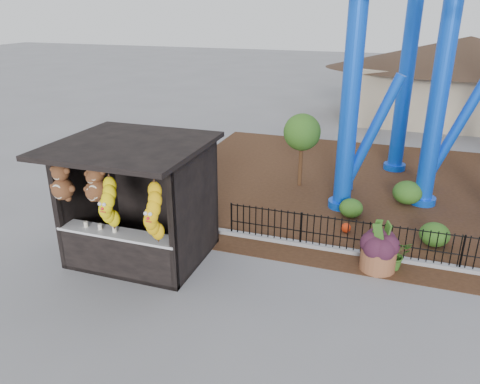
% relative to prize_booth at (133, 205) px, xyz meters
% --- Properties ---
extents(ground, '(120.00, 120.00, 0.00)m').
position_rel_prize_booth_xyz_m(ground, '(3.02, -0.88, -1.55)').
color(ground, slate).
rests_on(ground, ground).
extents(mulch_bed, '(18.00, 12.00, 0.02)m').
position_rel_prize_booth_xyz_m(mulch_bed, '(7.02, 7.12, -1.54)').
color(mulch_bed, '#331E11').
rests_on(mulch_bed, ground).
extents(curb, '(18.00, 0.18, 0.12)m').
position_rel_prize_booth_xyz_m(curb, '(7.02, 2.12, -1.49)').
color(curb, gray).
rests_on(curb, ground).
extents(prize_booth, '(3.50, 3.40, 3.12)m').
position_rel_prize_booth_xyz_m(prize_booth, '(0.00, 0.00, 0.00)').
color(prize_booth, black).
rests_on(prize_booth, ground).
extents(picket_fence, '(12.20, 0.06, 1.00)m').
position_rel_prize_booth_xyz_m(picket_fence, '(7.92, 2.12, -1.05)').
color(picket_fence, black).
rests_on(picket_fence, ground).
extents(terracotta_planter, '(1.15, 1.15, 0.57)m').
position_rel_prize_booth_xyz_m(terracotta_planter, '(5.89, 1.55, -1.26)').
color(terracotta_planter, brown).
rests_on(terracotta_planter, ground).
extents(planter_foliage, '(0.70, 0.70, 0.64)m').
position_rel_prize_booth_xyz_m(planter_foliage, '(5.89, 1.55, -0.66)').
color(planter_foliage, '#301322').
rests_on(planter_foliage, terracotta_planter).
extents(potted_plant, '(0.92, 0.87, 0.81)m').
position_rel_prize_booth_xyz_m(potted_plant, '(6.27, 1.73, -1.14)').
color(potted_plant, '#1C5B1A').
rests_on(potted_plant, ground).
extents(landscaping, '(8.24, 3.69, 0.76)m').
position_rel_prize_booth_xyz_m(landscaping, '(7.58, 4.92, -1.22)').
color(landscaping, '#2A5218').
rests_on(landscaping, mulch_bed).
extents(pavilion, '(15.00, 15.00, 4.80)m').
position_rel_prize_booth_xyz_m(pavilion, '(9.02, 19.12, 1.52)').
color(pavilion, '#BFAD8C').
rests_on(pavilion, ground).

